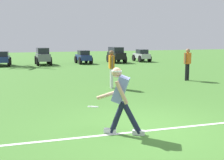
# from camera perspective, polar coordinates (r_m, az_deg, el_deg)

# --- Properties ---
(ground_plane) EXTENTS (80.00, 80.00, 0.00)m
(ground_plane) POSITION_cam_1_polar(r_m,az_deg,el_deg) (6.47, 7.11, -9.90)
(ground_plane) COLOR #3F712C
(field_line_paint) EXTENTS (23.26, 1.78, 0.01)m
(field_line_paint) POSITION_cam_1_polar(r_m,az_deg,el_deg) (6.38, 7.56, -10.13)
(field_line_paint) COLOR white
(field_line_paint) RESTS_ON ground_plane
(frisbee_thrower) EXTENTS (0.87, 0.80, 1.43)m
(frisbee_thrower) POSITION_cam_1_polar(r_m,az_deg,el_deg) (5.93, 1.80, -3.51)
(frisbee_thrower) COLOR #191E38
(frisbee_thrower) RESTS_ON ground_plane
(frisbee_in_flight) EXTENTS (0.34, 0.34, 0.07)m
(frisbee_in_flight) POSITION_cam_1_polar(r_m,az_deg,el_deg) (6.31, -3.88, -5.44)
(frisbee_in_flight) COLOR white
(teammate_near_sideline) EXTENTS (0.48, 0.32, 1.56)m
(teammate_near_sideline) POSITION_cam_1_polar(r_m,az_deg,el_deg) (14.23, 15.09, 3.68)
(teammate_near_sideline) COLOR black
(teammate_near_sideline) RESTS_ON ground_plane
(teammate_midfield) EXTENTS (0.27, 0.50, 1.56)m
(teammate_midfield) POSITION_cam_1_polar(r_m,az_deg,el_deg) (11.56, -0.10, 2.96)
(teammate_midfield) COLOR silver
(teammate_midfield) RESTS_ON ground_plane
(parked_car_slot_b) EXTENTS (1.25, 2.26, 1.10)m
(parked_car_slot_b) POSITION_cam_1_polar(r_m,az_deg,el_deg) (22.97, -21.27, 4.11)
(parked_car_slot_b) COLOR navy
(parked_car_slot_b) RESTS_ON ground_plane
(parked_car_slot_c) EXTENTS (1.20, 2.42, 1.34)m
(parked_car_slot_c) POSITION_cam_1_polar(r_m,az_deg,el_deg) (23.03, -13.89, 4.83)
(parked_car_slot_c) COLOR slate
(parked_car_slot_c) RESTS_ON ground_plane
(parked_car_slot_d) EXTENTS (1.13, 2.22, 1.10)m
(parked_car_slot_d) POSITION_cam_1_polar(r_m,az_deg,el_deg) (23.52, -5.85, 4.71)
(parked_car_slot_d) COLOR navy
(parked_car_slot_d) RESTS_ON ground_plane
(parked_car_slot_e) EXTENTS (1.28, 2.45, 1.34)m
(parked_car_slot_e) POSITION_cam_1_polar(r_m,az_deg,el_deg) (24.41, 0.85, 5.26)
(parked_car_slot_e) COLOR black
(parked_car_slot_e) RESTS_ON ground_plane
(parked_car_slot_f) EXTENTS (1.25, 2.27, 1.10)m
(parked_car_slot_f) POSITION_cam_1_polar(r_m,az_deg,el_deg) (25.75, 6.04, 5.02)
(parked_car_slot_f) COLOR #B7BABF
(parked_car_slot_f) RESTS_ON ground_plane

